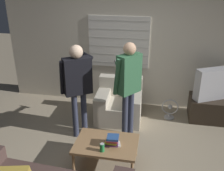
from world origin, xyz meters
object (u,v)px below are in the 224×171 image
Objects in this scene: armchair_beige at (119,104)px; spare_remote at (119,144)px; person_right_standing at (128,80)px; soda_can at (102,147)px; tv at (214,84)px; book_stack at (112,141)px; floor_fan at (170,109)px; person_left_standing at (78,80)px; coffee_table at (106,145)px.

armchair_beige reaches higher than spare_remote.
soda_can is (-0.22, -1.00, -0.64)m from person_right_standing.
soda_can is at bearing -154.79° from person_right_standing.
tv reaches higher than book_stack.
floor_fan is (0.98, 1.80, -0.25)m from soda_can.
armchair_beige is 1.03m from person_right_standing.
tv reaches higher than armchair_beige.
person_left_standing reaches higher than armchair_beige.
soda_can is at bearing -123.80° from book_stack.
person_right_standing reaches higher than coffee_table.
armchair_beige is 0.52× the size of person_right_standing.
armchair_beige is at bearing -18.55° from tv.
tv is at bearing -21.50° from person_right_standing.
floor_fan is (0.76, 0.80, -0.89)m from person_right_standing.
soda_can is at bearing 88.56° from armchair_beige.
person_right_standing reaches higher than armchair_beige.
spare_remote is (0.23, -1.43, 0.09)m from armchair_beige.
coffee_table is 0.20m from spare_remote.
tv is 2.34m from spare_remote.
armchair_beige is at bearing 95.26° from book_stack.
spare_remote is at bearing -143.17° from person_right_standing.
book_stack is (-0.11, -0.84, -0.63)m from person_right_standing.
armchair_beige is at bearing 59.22° from person_right_standing.
person_left_standing is at bearing 132.40° from coffee_table.
book_stack is 0.20m from soda_can.
person_right_standing reaches higher than person_left_standing.
person_left_standing reaches higher than book_stack.
person_right_standing is (-1.53, -0.91, 0.33)m from tv.
tv reaches higher than floor_fan.
soda_can is at bearing -89.66° from person_left_standing.
spare_remote is at bearing -74.67° from person_left_standing.
floor_fan is at bearing -5.66° from person_right_standing.
book_stack is at bearing -22.93° from coffee_table.
armchair_beige is at bearing 91.66° from coffee_table.
soda_can reaches higher than spare_remote.
tv is 0.45× the size of person_left_standing.
book_stack is at bearing 56.20° from soda_can.
book_stack reaches higher than coffee_table.
person_left_standing is at bearing 124.53° from soda_can.
person_right_standing reaches higher than floor_fan.
tv is 1.81m from person_right_standing.
soda_can reaches higher than coffee_table.
coffee_table is at bearing 89.34° from armchair_beige.
book_stack reaches higher than spare_remote.
armchair_beige is 2.17× the size of floor_fan.
tv is 1.83× the size of floor_fan.
floor_fan reaches higher than coffee_table.
person_right_standing is 4.18× the size of floor_fan.
soda_can is 0.29m from spare_remote.
soda_can reaches higher than floor_fan.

